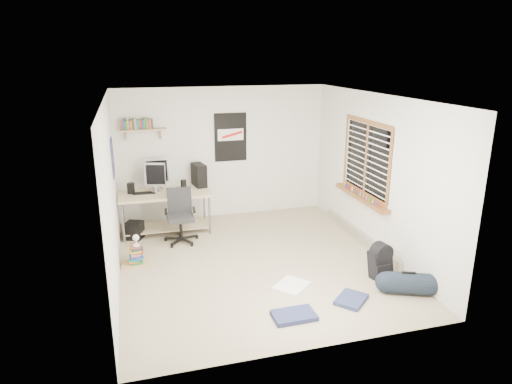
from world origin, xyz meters
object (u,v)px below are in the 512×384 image
object	(u,v)px
office_chair	(180,215)
duffel_bag	(408,284)
backpack	(380,264)
book_stack	(136,255)
desk	(166,212)

from	to	relation	value
office_chair	duffel_bag	size ratio (longest dim) A/B	1.60
office_chair	backpack	xyz separation A→B (m)	(2.59, -2.05, -0.29)
backpack	book_stack	world-z (taller)	backpack
desk	office_chair	xyz separation A→B (m)	(0.20, -0.53, 0.12)
backpack	duffel_bag	size ratio (longest dim) A/B	0.72
backpack	book_stack	bearing A→B (deg)	147.21
office_chair	backpack	world-z (taller)	office_chair
duffel_bag	book_stack	xyz separation A→B (m)	(-3.46, 1.91, 0.01)
office_chair	book_stack	xyz separation A→B (m)	(-0.76, -0.67, -0.34)
desk	office_chair	bearing A→B (deg)	-66.69
office_chair	book_stack	world-z (taller)	office_chair
desk	duffel_bag	bearing A→B (deg)	-44.21
backpack	duffel_bag	xyz separation A→B (m)	(0.11, -0.53, -0.06)
office_chair	duffel_bag	distance (m)	3.75
desk	office_chair	world-z (taller)	office_chair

